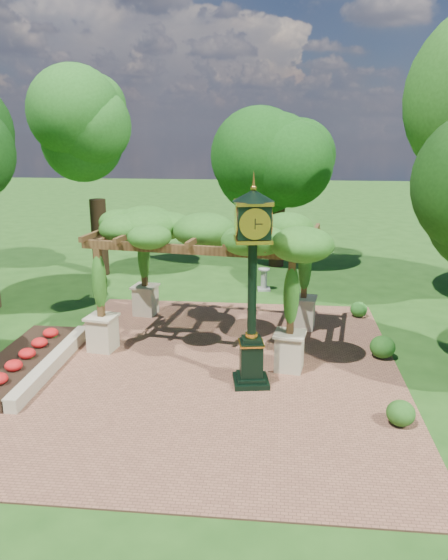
# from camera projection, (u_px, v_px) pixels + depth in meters

# --- Properties ---
(ground) EXTENTS (120.00, 120.00, 0.00)m
(ground) POSITION_uv_depth(u_px,v_px,m) (214.00, 386.00, 14.28)
(ground) COLOR #1E4714
(ground) RESTS_ON ground
(brick_plaza) EXTENTS (10.00, 12.00, 0.04)m
(brick_plaza) POSITION_uv_depth(u_px,v_px,m) (219.00, 369.00, 15.23)
(brick_plaza) COLOR brown
(brick_plaza) RESTS_ON ground
(border_wall) EXTENTS (0.35, 5.00, 0.40)m
(border_wall) POSITION_uv_depth(u_px,v_px,m) (52.00, 364.00, 15.15)
(border_wall) COLOR #C6B793
(border_wall) RESTS_ON ground
(flower_bed) EXTENTS (1.50, 5.00, 0.36)m
(flower_bed) POSITION_uv_depth(u_px,v_px,m) (21.00, 363.00, 15.25)
(flower_bed) COLOR red
(flower_bed) RESTS_ON ground
(pedestal_clock) EXTENTS (1.17, 1.17, 5.18)m
(pedestal_clock) POSITION_uv_depth(u_px,v_px,m) (252.00, 271.00, 13.53)
(pedestal_clock) COLOR black
(pedestal_clock) RESTS_ON brick_plaza
(pergola) EXTENTS (7.08, 5.02, 4.12)m
(pergola) POSITION_uv_depth(u_px,v_px,m) (207.00, 235.00, 16.58)
(pergola) COLOR beige
(pergola) RESTS_ON brick_plaza
(sundial) EXTENTS (0.56, 0.56, 0.92)m
(sundial) POSITION_uv_depth(u_px,v_px,m) (264.00, 281.00, 22.69)
(sundial) COLOR gray
(sundial) RESTS_ON ground
(shrub_front) EXTENTS (0.76, 0.76, 0.58)m
(shrub_front) POSITION_uv_depth(u_px,v_px,m) (401.00, 413.00, 12.27)
(shrub_front) COLOR #225217
(shrub_front) RESTS_ON brick_plaza
(shrub_mid) EXTENTS (0.87, 0.87, 0.66)m
(shrub_mid) POSITION_uv_depth(u_px,v_px,m) (383.00, 347.00, 15.89)
(shrub_mid) COLOR #215417
(shrub_mid) RESTS_ON brick_plaza
(shrub_back) EXTENTS (0.60, 0.60, 0.54)m
(shrub_back) POSITION_uv_depth(u_px,v_px,m) (359.00, 309.00, 19.38)
(shrub_back) COLOR #25631C
(shrub_back) RESTS_ON brick_plaza
(tree_west_far) EXTENTS (3.53, 3.53, 8.93)m
(tree_west_far) POSITION_uv_depth(u_px,v_px,m) (93.00, 139.00, 23.69)
(tree_west_far) COLOR black
(tree_west_far) RESTS_ON ground
(tree_north) EXTENTS (4.39, 4.39, 7.65)m
(tree_north) POSITION_uv_depth(u_px,v_px,m) (279.00, 157.00, 25.46)
(tree_north) COLOR #301E13
(tree_north) RESTS_ON ground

